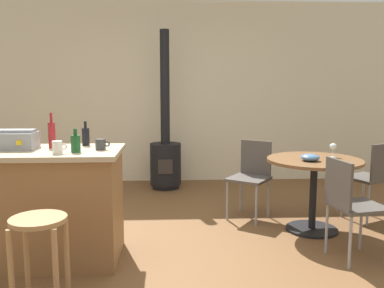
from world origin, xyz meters
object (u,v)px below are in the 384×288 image
kitchen_island (46,205)px  wooden_stool (39,241)px  bottle_1 (86,136)px  cup_0 (101,144)px  bottle_2 (52,134)px  dining_table (314,176)px  folding_chair_near (251,173)px  folding_chair_far (350,201)px  bottle_0 (76,143)px  wood_stove (165,152)px  cup_1 (58,147)px  serving_bowl (310,157)px  folding_chair_left (373,175)px  toolbox (13,140)px  wine_glass (333,147)px

kitchen_island → wooden_stool: size_ratio=2.00×
bottle_1 → cup_0: size_ratio=1.79×
bottle_2 → bottle_1: bearing=27.5°
dining_table → folding_chair_near: bearing=139.3°
folding_chair_far → bottle_0: 2.28m
dining_table → wood_stove: (-1.50, 1.82, -0.03)m
dining_table → folding_chair_near: size_ratio=1.10×
cup_1 → wood_stove: bearing=73.2°
cup_0 → dining_table: bearing=16.9°
wood_stove → bottle_1: 2.31m
kitchen_island → serving_bowl: kitchen_island is taller
kitchen_island → bottle_2: 0.59m
folding_chair_near → cup_1: bearing=-144.5°
kitchen_island → bottle_1: bearing=39.9°
wood_stove → bottle_2: wood_stove is taller
cup_1 → serving_bowl: (2.20, 0.68, -0.22)m
wooden_stool → folding_chair_left: folding_chair_left is taller
kitchen_island → bottle_0: bottle_0 is taller
dining_table → serving_bowl: bearing=-127.1°
dining_table → folding_chair_far: folding_chair_far is taller
folding_chair_near → folding_chair_far: folding_chair_far is taller
wooden_stool → folding_chair_far: 2.42m
folding_chair_far → wood_stove: bearing=121.6°
kitchen_island → wood_stove: wood_stove is taller
kitchen_island → folding_chair_near: size_ratio=1.48×
folding_chair_near → folding_chair_far: 1.32m
toolbox → bottle_1: bearing=19.3°
cup_0 → wood_stove: bearing=78.6°
wooden_stool → cup_0: bearing=70.6°
wooden_stool → folding_chair_left: size_ratio=0.73×
wooden_stool → wine_glass: 2.91m
folding_chair_left → cup_1: cup_1 is taller
kitchen_island → toolbox: (-0.26, 0.05, 0.54)m
bottle_2 → dining_table: bearing=11.0°
wooden_stool → bottle_0: (0.10, 0.67, 0.54)m
bottle_1 → serving_bowl: bottle_1 is taller
wooden_stool → bottle_0: size_ratio=3.37×
dining_table → wine_glass: wine_glass is taller
bottle_0 → serving_bowl: bearing=16.3°
kitchen_island → folding_chair_near: kitchen_island is taller
kitchen_island → toolbox: size_ratio=3.32×
kitchen_island → wood_stove: bearing=68.3°
wooden_stool → folding_chair_left: bearing=28.8°
wood_stove → cup_0: 2.52m
kitchen_island → cup_1: bearing=-49.1°
kitchen_island → bottle_1: 0.67m
bottle_1 → wood_stove: bearing=72.9°
folding_chair_near → serving_bowl: (0.46, -0.57, 0.27)m
cup_1 → bottle_0: bearing=28.7°
bottle_2 → cup_0: 0.45m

